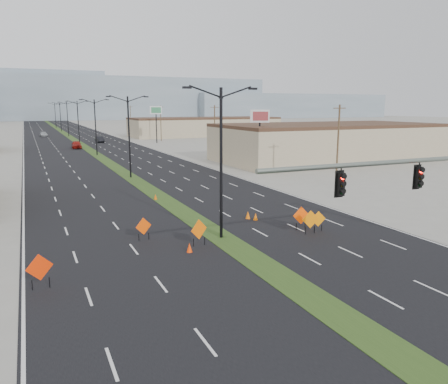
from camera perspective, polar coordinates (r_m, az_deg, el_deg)
name	(u,v)px	position (r m, az deg, el deg)	size (l,w,h in m)	color
ground	(333,312)	(20.28, 14.02, -14.99)	(600.00, 600.00, 0.00)	gray
road_surface	(78,142)	(115.04, -18.56, 6.18)	(25.00, 400.00, 0.02)	black
median_strip	(78,142)	(115.04, -18.56, 6.18)	(2.00, 400.00, 0.04)	#274217
building_se_near	(328,143)	(74.89, 13.37, 6.21)	(36.00, 18.00, 5.50)	tan
building_se_far	(205,127)	(133.80, -2.55, 8.44)	(44.00, 16.00, 5.00)	tan
mesa_center	(105,98)	(318.36, -15.30, 11.70)	(220.00, 50.00, 28.00)	gray
mesa_east	(286,106)	(359.43, 8.06, 11.08)	(160.00, 50.00, 18.00)	gray
signal_mast	(443,183)	(26.10, 26.69, 1.07)	(16.30, 0.60, 8.00)	slate
streetlight_0	(221,159)	(28.77, -0.38, 4.36)	(5.15, 0.24, 10.02)	black
streetlight_1	(129,134)	(55.44, -12.30, 7.38)	(5.15, 0.24, 10.02)	black
streetlight_2	(96,125)	(83.00, -16.44, 8.36)	(5.15, 0.24, 10.02)	black
streetlight_3	(78,121)	(110.77, -18.51, 8.83)	(5.15, 0.24, 10.02)	black
streetlight_4	(68,118)	(138.64, -19.76, 9.10)	(5.15, 0.24, 10.02)	black
streetlight_5	(60,116)	(166.55, -20.59, 9.29)	(5.15, 0.24, 10.02)	black
streetlight_6	(55,115)	(194.49, -21.18, 9.41)	(5.15, 0.24, 10.02)	black
utility_pole_0	(338,144)	(50.44, 14.65, 6.08)	(1.60, 0.20, 9.00)	#4C3823
utility_pole_1	(215,129)	(80.67, -1.23, 8.21)	(1.60, 0.20, 9.00)	#4C3823
utility_pole_2	(161,123)	(113.67, -8.25, 8.95)	(1.60, 0.20, 9.00)	#4C3823
utility_pole_3	(131,119)	(147.59, -12.09, 9.30)	(1.60, 0.20, 9.00)	#4C3823
car_left	(77,145)	(97.94, -18.70, 5.87)	(1.89, 4.69, 1.60)	maroon
car_mid	(100,140)	(112.58, -15.94, 6.61)	(1.55, 4.44, 1.46)	black
car_far	(44,134)	(139.34, -22.48, 6.97)	(1.92, 4.73, 1.37)	#9FA3A8
construction_sign_0	(40,268)	(23.33, -22.95, -9.18)	(1.30, 0.47, 1.80)	red
construction_sign_1	(144,227)	(29.62, -10.47, -4.53)	(1.13, 0.36, 1.55)	#F94A05
construction_sign_2	(199,230)	(27.98, -3.29, -5.02)	(1.24, 0.52, 1.76)	#FA6105
construction_sign_3	(301,216)	(32.03, 10.03, -3.13)	(1.29, 0.17, 1.72)	#FF4D05
construction_sign_4	(310,220)	(31.11, 11.23, -3.63)	(1.27, 0.23, 1.70)	orange
construction_sign_5	(318,220)	(31.86, 12.21, -3.55)	(1.11, 0.21, 1.49)	orange
cone_0	(189,248)	(27.02, -4.53, -7.26)	(0.36, 0.36, 0.60)	#FA3A05
cone_1	(256,217)	(34.42, 4.14, -3.22)	(0.36, 0.36, 0.59)	#E76104
cone_2	(248,215)	(34.79, 3.14, -3.01)	(0.38, 0.38, 0.63)	#E45F04
cone_3	(155,197)	(42.25, -8.94, -0.64)	(0.34, 0.34, 0.57)	#DB5504
pole_sign_east_near	(260,121)	(62.88, 4.70, 9.22)	(2.65, 1.34, 8.34)	black
pole_sign_east_far	(156,113)	(107.67, -8.87, 10.15)	(2.88, 1.04, 8.84)	black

